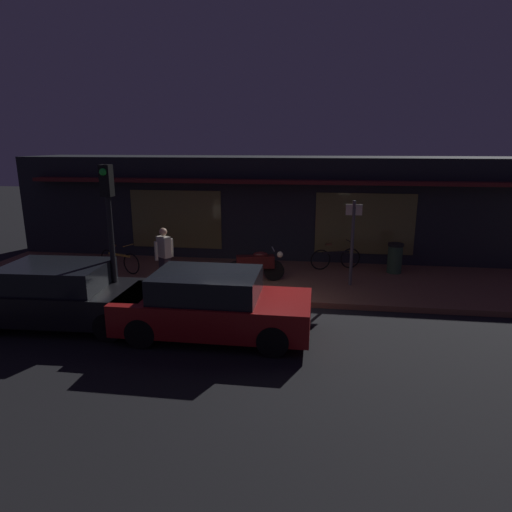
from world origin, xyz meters
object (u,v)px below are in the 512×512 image
Objects in this scene: trash_bin at (395,258)px; traffic_light_pole at (109,215)px; sign_post at (352,238)px; parked_car_far at (212,305)px; bicycle_extra at (120,261)px; motorcycle at (256,264)px; bicycle_parked at (335,258)px; parked_car_near at (63,295)px; person_photographer at (164,256)px.

trash_bin is 0.26× the size of traffic_light_pole.
sign_post is 0.58× the size of parked_car_far.
bicycle_extra is 0.43× the size of traffic_light_pole.
sign_post is 0.67× the size of traffic_light_pole.
motorcycle is at bearing 179.88° from sign_post.
parked_car_far is at bearing -118.40° from bicycle_parked.
traffic_light_pole is at bearing 27.38° from parked_car_near.
motorcycle is 4.52m from traffic_light_pole.
bicycle_parked is (2.32, 1.60, -0.14)m from motorcycle.
trash_bin is at bearing 7.44° from bicycle_extra.
motorcycle is at bearing -160.79° from trash_bin.
parked_car_near is (-6.67, -3.40, -0.81)m from sign_post.
traffic_light_pole is 0.88× the size of parked_car_far.
person_photographer is 2.54m from traffic_light_pole.
sign_post is at bearing 9.43° from person_photographer.
parked_car_near is (-3.98, -3.40, 0.06)m from motorcycle.
person_photographer is at bearing -32.07° from bicycle_extra.
motorcycle reaches higher than bicycle_extra.
parked_car_near is at bearing -141.55° from bicycle_parked.
traffic_light_pole reaches higher than parked_car_far.
traffic_light_pole is 3.14m from parked_car_far.
bicycle_extra is 4.01m from traffic_light_pole.
trash_bin is at bearing 47.37° from parked_car_far.
parked_car_near is at bearing -153.02° from sign_post.
parked_car_near reaches higher than bicycle_parked.
motorcycle is 0.70× the size of sign_post.
bicycle_extra is at bearing -169.19° from bicycle_parked.
trash_bin is (1.80, -0.17, 0.11)m from bicycle_parked.
sign_post is 0.57× the size of parked_car_near.
sign_post is 2.22m from trash_bin.
person_photographer reaches higher than trash_bin.
motorcycle is 2.82m from bicycle_parked.
parked_car_far is (-3.15, -3.54, -0.81)m from sign_post.
bicycle_parked is 8.05m from parked_car_near.
person_photographer reaches higher than bicycle_parked.
parked_car_near is at bearing -84.35° from bicycle_extra.
person_photographer is at bearing -160.70° from motorcycle.
motorcycle is 1.06× the size of bicycle_parked.
traffic_light_pole reaches higher than sign_post.
sign_post is 7.53m from parked_car_near.
trash_bin is 6.77m from parked_car_far.
person_photographer is at bearing -170.57° from sign_post.
traffic_light_pole is at bearing -153.09° from sign_post.
bicycle_extra is at bearing 135.15° from parked_car_far.
traffic_light_pole is at bearing -135.88° from motorcycle.
bicycle_parked is at bearing 40.27° from traffic_light_pole.
trash_bin is 8.50m from traffic_light_pole.
traffic_light_pole is (-5.66, -2.87, 0.97)m from sign_post.
bicycle_parked is 1.71× the size of trash_bin.
parked_car_near is at bearing -149.16° from trash_bin.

